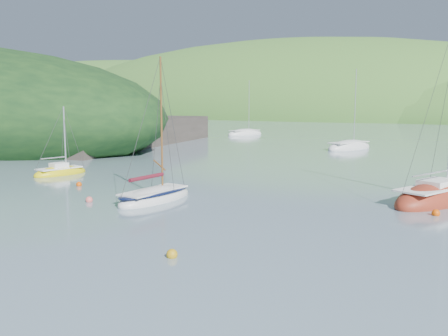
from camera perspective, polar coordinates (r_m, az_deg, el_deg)
The scene contains 8 objects.
ground at distance 25.58m, azimuth -12.71°, elevation -6.55°, with size 700.00×700.00×0.00m, color slate.
shoreline_hills at distance 192.43m, azimuth 22.37°, elevation 5.42°, with size 690.00×135.00×56.00m.
daysailer_white at distance 31.52m, azimuth -7.89°, elevation -3.30°, with size 2.54×6.29×9.53m.
sloop_red at distance 33.39m, azimuth 23.26°, elevation -3.22°, with size 5.72×8.86×12.40m.
sailboat_yellow at distance 44.03m, azimuth -18.21°, elevation -0.51°, with size 2.76×4.97×6.22m.
distant_sloop_a at distance 65.01m, azimuth 14.11°, elevation 2.26°, with size 5.24×8.11×10.92m.
distant_sloop_c at distance 87.86m, azimuth 2.42°, elevation 3.89°, with size 5.17×7.68×10.36m.
mooring_buoys at distance 27.87m, azimuth -3.39°, elevation -4.92°, with size 24.20×13.58×0.46m.
Camera 1 is at (17.00, -18.05, 6.29)m, focal length 40.00 mm.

